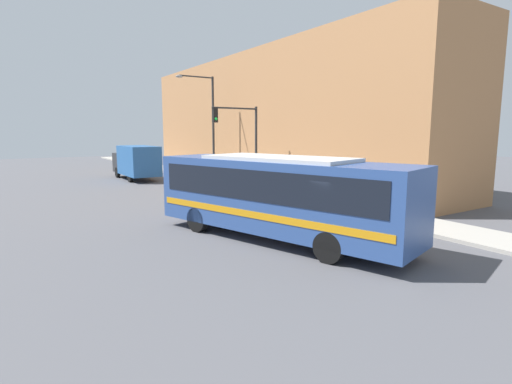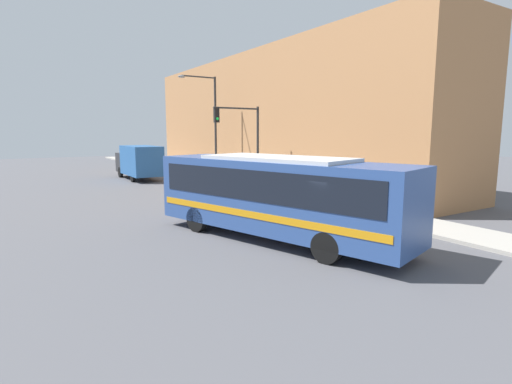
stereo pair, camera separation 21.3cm
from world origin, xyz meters
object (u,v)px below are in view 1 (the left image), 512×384
Objects in this scene: street_lamp at (209,120)px; traffic_light_pole at (242,133)px; delivery_truck at (136,161)px; city_bus at (278,192)px; parking_meter at (296,183)px; fire_hydrant at (356,206)px.

traffic_light_pole is at bearing -97.29° from street_lamp.
street_lamp is (4.26, -5.17, 3.37)m from delivery_truck.
city_bus is 21.95m from delivery_truck.
traffic_light_pole reaches higher than delivery_truck.
parking_meter is at bearing -74.52° from delivery_truck.
traffic_light_pole is at bearing 102.13° from parking_meter.
traffic_light_pole is at bearing -73.25° from delivery_truck.
street_lamp is at bearing 82.71° from traffic_light_pole.
traffic_light_pole is at bearing 49.09° from city_bus.
delivery_truck is at bearing 105.48° from parking_meter.
traffic_light_pole reaches higher than parking_meter.
fire_hydrant is 0.12× the size of traffic_light_pole.
fire_hydrant is (5.72, 1.49, -1.31)m from city_bus.
fire_hydrant is at bearing -89.44° from street_lamp.
fire_hydrant is 0.47× the size of parking_meter.
parking_meter is at bearing -89.21° from street_lamp.
parking_meter is (-0.00, 4.52, 0.61)m from fire_hydrant.
delivery_truck is 10.25× the size of fire_hydrant.
street_lamp is at bearing 90.79° from parking_meter.
city_bus is 17.92m from street_lamp.
traffic_light_pole is 0.68× the size of street_lamp.
delivery_truck is 12.20m from traffic_light_pole.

